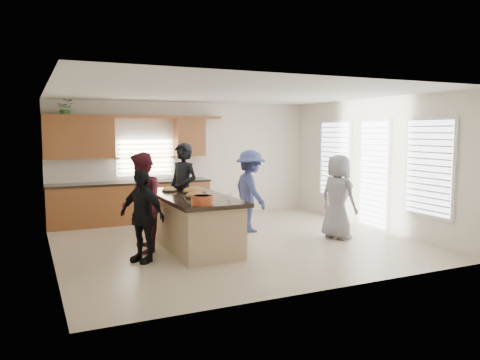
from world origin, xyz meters
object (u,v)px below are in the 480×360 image
island (193,222)px  woman_left_back (183,191)px  woman_right_back (250,191)px  woman_left_front (142,216)px  woman_right_front (338,197)px  salad_bowl (203,200)px  woman_left_mid (142,203)px

island → woman_left_back: (0.05, 0.72, 0.49)m
island → woman_right_back: 1.76m
island → woman_left_back: bearing=85.7°
island → woman_left_front: woman_left_front is taller
woman_left_front → woman_right_front: woman_right_front is taller
salad_bowl → woman_right_front: 3.07m
woman_right_front → woman_left_mid: bearing=67.9°
woman_left_mid → woman_left_front: size_ratio=1.17×
woman_right_back → woman_left_front: bearing=118.4°
island → woman_left_front: (-1.06, -0.58, 0.29)m
salad_bowl → woman_right_back: woman_right_back is taller
island → woman_right_back: (1.54, 0.76, 0.40)m
woman_left_front → salad_bowl: bearing=22.1°
island → woman_right_front: bearing=-11.1°
salad_bowl → woman_left_back: woman_left_back is taller
woman_left_front → woman_right_back: bearing=81.4°
woman_left_front → woman_right_back: 2.92m
woman_left_mid → woman_right_back: woman_left_mid is taller
island → woman_right_back: woman_right_back is taller
woman_left_mid → woman_right_back: (2.46, 0.75, -0.02)m
woman_left_back → woman_right_back: (1.48, 0.04, -0.08)m
woman_right_back → woman_right_front: (1.26, -1.31, -0.03)m
island → woman_right_front: (2.80, -0.55, 0.37)m
salad_bowl → woman_left_front: 1.04m
woman_left_mid → woman_right_back: size_ratio=1.02×
woman_left_back → woman_right_front: (2.75, -1.27, -0.11)m
island → woman_right_back: size_ratio=1.58×
woman_left_back → woman_left_mid: (-0.98, -0.71, -0.07)m
woman_left_front → woman_right_back: woman_right_back is taller
salad_bowl → woman_right_front: (3.01, 0.56, -0.21)m
woman_left_front → woman_right_front: bearing=54.6°
salad_bowl → woman_left_front: bearing=147.9°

